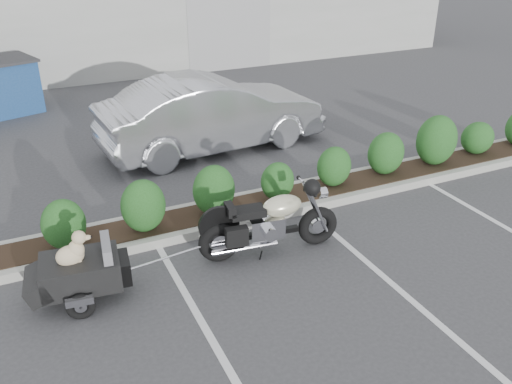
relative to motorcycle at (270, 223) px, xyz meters
name	(u,v)px	position (x,y,z in m)	size (l,w,h in m)	color
ground	(297,283)	(-0.01, -0.88, -0.51)	(90.00, 90.00, 0.00)	#38383A
planter_kerb	(286,200)	(0.99, 1.32, -0.43)	(12.00, 1.00, 0.15)	#9E9E93
motorcycle	(270,223)	(0.00, 0.00, 0.00)	(2.22, 0.82, 1.28)	black
pet_trailer	(79,271)	(-2.78, 0.02, -0.06)	(1.79, 1.01, 1.06)	black
sedan	(212,113)	(0.77, 4.42, 0.30)	(1.72, 4.93, 1.62)	silver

